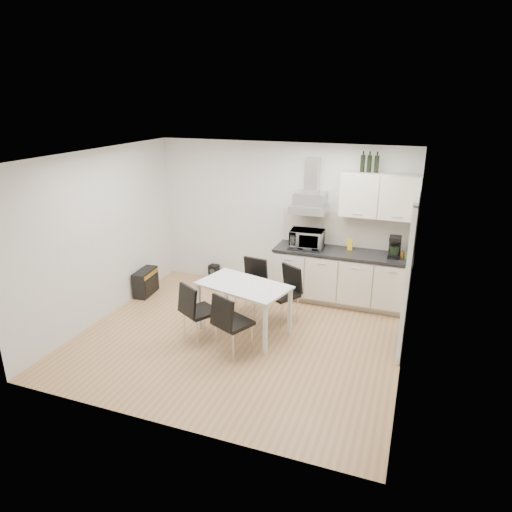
{
  "coord_description": "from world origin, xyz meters",
  "views": [
    {
      "loc": [
        2.26,
        -5.41,
        3.32
      ],
      "look_at": [
        0.08,
        0.5,
        1.1
      ],
      "focal_mm": 32.0,
      "sensor_mm": 36.0,
      "label": 1
    }
  ],
  "objects": [
    {
      "name": "ground",
      "position": [
        0.0,
        0.0,
        0.0
      ],
      "size": [
        4.5,
        4.5,
        0.0
      ],
      "primitive_type": "plane",
      "color": "tan",
      "rests_on": "ground"
    },
    {
      "name": "wall_back",
      "position": [
        0.0,
        2.0,
        1.3
      ],
      "size": [
        4.5,
        0.1,
        2.6
      ],
      "primitive_type": "cube",
      "color": "silver",
      "rests_on": "ground"
    },
    {
      "name": "wall_front",
      "position": [
        0.0,
        -2.0,
        1.3
      ],
      "size": [
        4.5,
        0.1,
        2.6
      ],
      "primitive_type": "cube",
      "color": "silver",
      "rests_on": "ground"
    },
    {
      "name": "wall_left",
      "position": [
        -2.25,
        0.0,
        1.3
      ],
      "size": [
        0.1,
        4.0,
        2.6
      ],
      "primitive_type": "cube",
      "color": "silver",
      "rests_on": "ground"
    },
    {
      "name": "wall_right",
      "position": [
        2.25,
        0.0,
        1.3
      ],
      "size": [
        0.1,
        4.0,
        2.6
      ],
      "primitive_type": "cube",
      "color": "silver",
      "rests_on": "ground"
    },
    {
      "name": "ceiling",
      "position": [
        0.0,
        0.0,
        2.6
      ],
      "size": [
        4.5,
        4.5,
        0.0
      ],
      "primitive_type": "plane",
      "color": "white",
      "rests_on": "wall_back"
    },
    {
      "name": "doorway",
      "position": [
        2.21,
        0.55,
        1.05
      ],
      "size": [
        0.08,
        1.04,
        2.1
      ],
      "primitive_type": "cube",
      "color": "white",
      "rests_on": "ground"
    },
    {
      "name": "kitchenette",
      "position": [
        1.19,
        1.73,
        0.83
      ],
      "size": [
        2.22,
        0.64,
        2.52
      ],
      "color": "beige",
      "rests_on": "ground"
    },
    {
      "name": "dining_table",
      "position": [
        0.0,
        0.21,
        0.66
      ],
      "size": [
        1.44,
        1.05,
        0.75
      ],
      "rotation": [
        0.0,
        0.0,
        -0.26
      ],
      "color": "white",
      "rests_on": "ground"
    },
    {
      "name": "chair_far_left",
      "position": [
        -0.13,
        0.82,
        0.44
      ],
      "size": [
        0.5,
        0.55,
        0.88
      ],
      "primitive_type": null,
      "rotation": [
        0.0,
        0.0,
        3.01
      ],
      "color": "black",
      "rests_on": "ground"
    },
    {
      "name": "chair_far_right",
      "position": [
        0.43,
        0.7,
        0.44
      ],
      "size": [
        0.64,
        0.66,
        0.88
      ],
      "primitive_type": null,
      "rotation": [
        0.0,
        0.0,
        2.58
      ],
      "color": "black",
      "rests_on": "ground"
    },
    {
      "name": "chair_near_left",
      "position": [
        -0.48,
        -0.24,
        0.44
      ],
      "size": [
        0.63,
        0.65,
        0.88
      ],
      "primitive_type": null,
      "rotation": [
        0.0,
        0.0,
        -0.53
      ],
      "color": "black",
      "rests_on": "ground"
    },
    {
      "name": "chair_near_right",
      "position": [
        0.1,
        -0.4,
        0.44
      ],
      "size": [
        0.61,
        0.64,
        0.88
      ],
      "primitive_type": null,
      "rotation": [
        0.0,
        0.0,
        -0.44
      ],
      "color": "black",
      "rests_on": "ground"
    },
    {
      "name": "guitar_amp",
      "position": [
        -2.12,
        0.86,
        0.23
      ],
      "size": [
        0.28,
        0.56,
        0.45
      ],
      "rotation": [
        0.0,
        0.0,
        0.09
      ],
      "color": "black",
      "rests_on": "ground"
    },
    {
      "name": "floor_speaker",
      "position": [
        -1.28,
        1.9,
        0.14
      ],
      "size": [
        0.18,
        0.17,
        0.29
      ],
      "primitive_type": "cube",
      "rotation": [
        0.0,
        0.0,
        -0.07
      ],
      "color": "black",
      "rests_on": "ground"
    }
  ]
}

